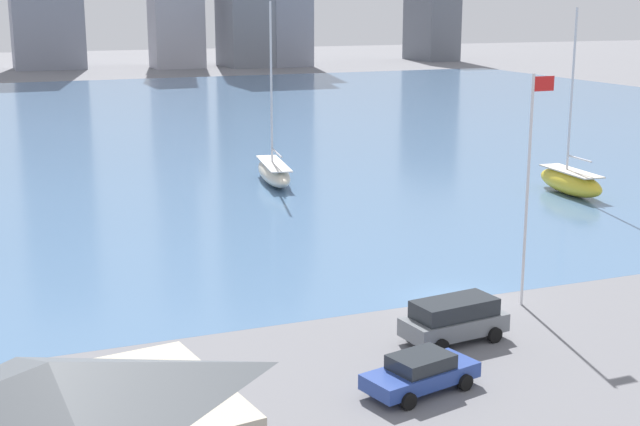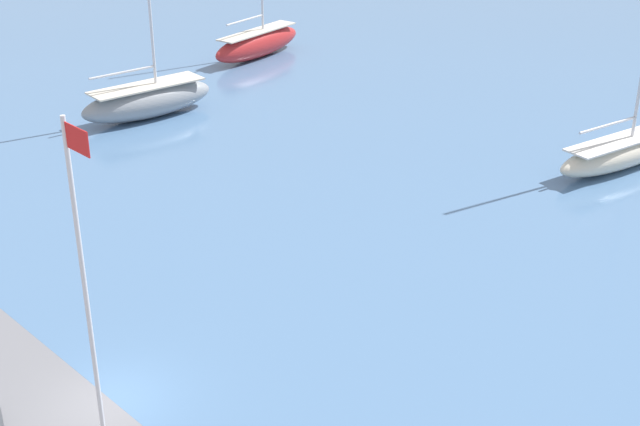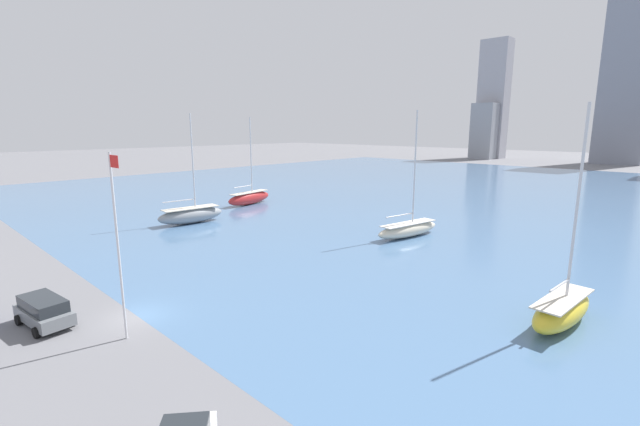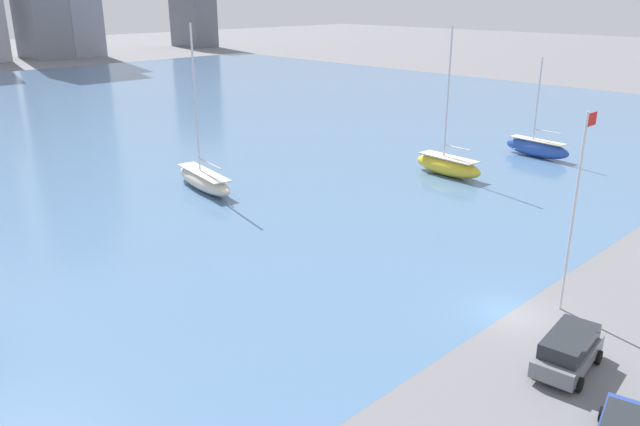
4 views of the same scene
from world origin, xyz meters
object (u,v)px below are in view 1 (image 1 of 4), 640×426
at_px(parked_suv_gray, 454,319).
at_px(flag_pole, 529,182).
at_px(sailboat_yellow, 570,181).
at_px(sailboat_cream, 274,172).
at_px(parked_sedan_blue, 421,372).

bearing_deg(parked_suv_gray, flag_pole, 110.86).
distance_m(flag_pole, sailboat_yellow, 28.18).
height_order(sailboat_yellow, sailboat_cream, sailboat_cream).
relative_size(sailboat_yellow, parked_suv_gray, 2.92).
distance_m(sailboat_yellow, sailboat_cream, 23.77).
bearing_deg(parked_sedan_blue, sailboat_yellow, -58.66).
bearing_deg(flag_pole, sailboat_cream, 92.31).
relative_size(flag_pole, parked_sedan_blue, 2.30).
height_order(sailboat_cream, parked_sedan_blue, sailboat_cream).
xyz_separation_m(flag_pole, sailboat_yellow, (18.58, 20.57, -5.11)).
bearing_deg(parked_sedan_blue, flag_pole, -66.68).
bearing_deg(sailboat_cream, parked_suv_gray, -87.26).
bearing_deg(sailboat_cream, sailboat_yellow, -23.54).
distance_m(flag_pole, sailboat_cream, 33.95).
relative_size(flag_pole, sailboat_yellow, 0.80).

